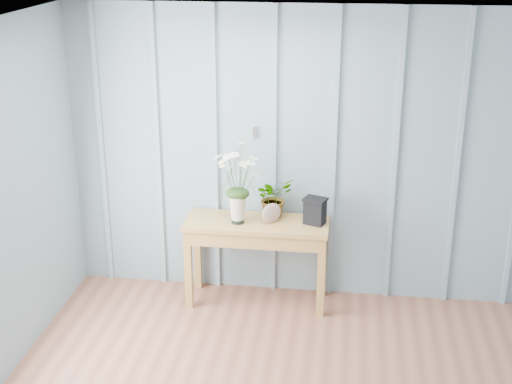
# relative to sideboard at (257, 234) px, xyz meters

# --- Properties ---
(room_shell) EXTENTS (4.00, 4.50, 2.50)m
(room_shell) POSITION_rel_sideboard_xyz_m (0.36, -1.08, 1.35)
(room_shell) COLOR #819BA8
(room_shell) RESTS_ON ground
(sideboard) EXTENTS (1.20, 0.45, 0.75)m
(sideboard) POSITION_rel_sideboard_xyz_m (0.00, 0.00, 0.00)
(sideboard) COLOR #AC7F3D
(sideboard) RESTS_ON ground
(daisy_vase) EXTENTS (0.47, 0.36, 0.67)m
(daisy_vase) POSITION_rel_sideboard_xyz_m (-0.15, -0.05, 0.53)
(daisy_vase) COLOR black
(daisy_vase) RESTS_ON sideboard
(spider_plant) EXTENTS (0.41, 0.40, 0.34)m
(spider_plant) POSITION_rel_sideboard_xyz_m (0.13, 0.13, 0.29)
(spider_plant) COLOR #1B3811
(spider_plant) RESTS_ON sideboard
(felt_disc_vessel) EXTENTS (0.17, 0.15, 0.18)m
(felt_disc_vessel) POSITION_rel_sideboard_xyz_m (0.12, -0.02, 0.20)
(felt_disc_vessel) COLOR brown
(felt_disc_vessel) RESTS_ON sideboard
(carved_box) EXTENTS (0.22, 0.20, 0.22)m
(carved_box) POSITION_rel_sideboard_xyz_m (0.48, 0.02, 0.23)
(carved_box) COLOR black
(carved_box) RESTS_ON sideboard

